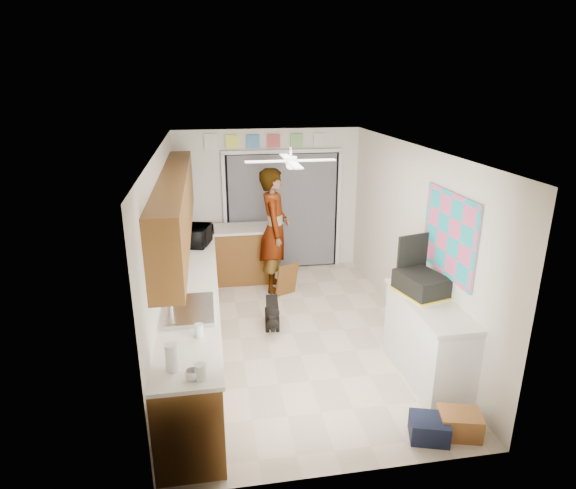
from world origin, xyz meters
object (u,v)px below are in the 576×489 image
cardboard_box (459,424)px  man (274,230)px  navy_crate (429,428)px  dog (272,312)px  microwave (197,236)px  cup (192,375)px  paper_towel_roll (172,357)px  suitcase (421,284)px

cardboard_box → man: 4.06m
navy_crate → dog: size_ratio=0.63×
microwave → dog: (0.99, -0.97, -0.86)m
navy_crate → microwave: bearing=122.5°
cup → dog: cup is taller
navy_crate → man: size_ratio=0.18×
paper_towel_roll → dog: (1.15, 2.32, -0.84)m
cup → navy_crate: (2.18, 0.05, -0.88)m
paper_towel_roll → cardboard_box: (2.66, -0.12, -0.94)m
suitcase → cardboard_box: size_ratio=1.42×
paper_towel_roll → suitcase: (2.73, 1.12, -0.00)m
navy_crate → cup: bearing=-178.7°
microwave → cup: (-0.00, -3.46, -0.10)m
man → cardboard_box: bearing=-152.3°
paper_towel_roll → man: (1.38, 3.63, -0.06)m
cup → man: (1.21, 3.80, 0.02)m
microwave → navy_crate: 4.16m
suitcase → dog: bearing=127.8°
cup → paper_towel_roll: (-0.16, 0.17, 0.08)m
paper_towel_roll → cardboard_box: bearing=-2.5°
paper_towel_roll → suitcase: size_ratio=0.44×
microwave → man: size_ratio=0.26×
cup → dog: 2.79m
cardboard_box → navy_crate: bearing=180.0°
suitcase → man: man is taller
microwave → navy_crate: bearing=-132.7°
man → navy_crate: bearing=-156.7°
navy_crate → dog: (-1.19, 2.44, 0.12)m
cardboard_box → microwave: bearing=126.1°
suitcase → dog: size_ratio=0.97×
cup → cardboard_box: size_ratio=0.29×
cardboard_box → navy_crate: size_ratio=1.09×
cardboard_box → suitcase: bearing=86.8°
microwave → cardboard_box: 4.33m
paper_towel_roll → navy_crate: bearing=-2.9°
paper_towel_roll → cup: bearing=-45.5°
dog → navy_crate: bearing=-58.0°
navy_crate → suitcase: bearing=72.9°
cardboard_box → man: man is taller
microwave → cup: bearing=-165.3°
paper_towel_roll → man: 3.89m
cardboard_box → navy_crate: 0.31m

